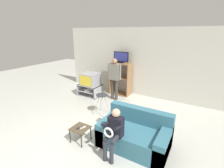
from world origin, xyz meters
The scene contains 13 objects.
ground_plane centered at (0.00, 0.00, 0.00)m, with size 18.00×18.00×0.00m, color beige.
wall_back centered at (0.00, 3.87, 1.30)m, with size 6.40×0.06×2.60m.
tv_stand centered at (-1.53, 2.81, 0.22)m, with size 0.86×0.60×0.44m.
television_main centered at (-1.51, 2.82, 0.67)m, with size 0.62×0.60×0.46m.
media_shelf centered at (-0.56, 3.57, 0.65)m, with size 0.83×0.47×1.28m.
television_flat centered at (-0.56, 3.58, 1.49)m, with size 0.62×0.20×0.43m.
folding_stool centered at (-0.26, 1.76, 0.52)m, with size 0.41×0.38×0.64m.
snack_table centered at (0.05, 0.41, 0.31)m, with size 0.38×0.38×0.36m.
remote_control_black centered at (0.05, 0.38, 0.37)m, with size 0.04×0.14×0.02m, color #232328.
remote_control_white centered at (0.11, 0.43, 0.37)m, with size 0.04×0.14×0.02m, color silver.
couch centered at (1.18, 0.91, 0.28)m, with size 1.48×0.88×0.79m.
person_standing_adult centered at (-0.49, 2.94, 0.93)m, with size 0.53×0.20×1.54m.
person_seated_child centered at (0.93, 0.41, 0.60)m, with size 0.33×0.43×1.02m.
Camera 1 is at (2.29, -1.99, 2.44)m, focal length 26.00 mm.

